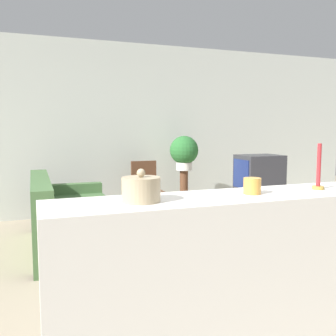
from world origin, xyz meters
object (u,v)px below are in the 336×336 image
(couch, at_px, (71,221))
(television, at_px, (259,173))
(wooden_chair, at_px, (146,187))
(potted_plant, at_px, (184,151))
(decorative_bowl, at_px, (141,189))

(couch, xyz_separation_m, television, (2.45, -0.11, 0.47))
(wooden_chair, bearing_deg, potted_plant, -1.14)
(television, bearing_deg, wooden_chair, 137.68)
(television, bearing_deg, couch, 177.50)
(potted_plant, height_order, decorative_bowl, potted_plant)
(wooden_chair, relative_size, potted_plant, 1.62)
(potted_plant, bearing_deg, couch, -151.13)
(couch, relative_size, wooden_chair, 2.14)
(couch, bearing_deg, potted_plant, 28.87)
(couch, relative_size, television, 3.29)
(couch, distance_m, wooden_chair, 1.59)
(couch, xyz_separation_m, potted_plant, (1.82, 1.01, 0.71))
(wooden_chair, bearing_deg, decorative_bowl, -106.98)
(television, xyz_separation_m, wooden_chair, (-1.24, 1.12, -0.29))
(decorative_bowl, bearing_deg, couch, 92.58)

